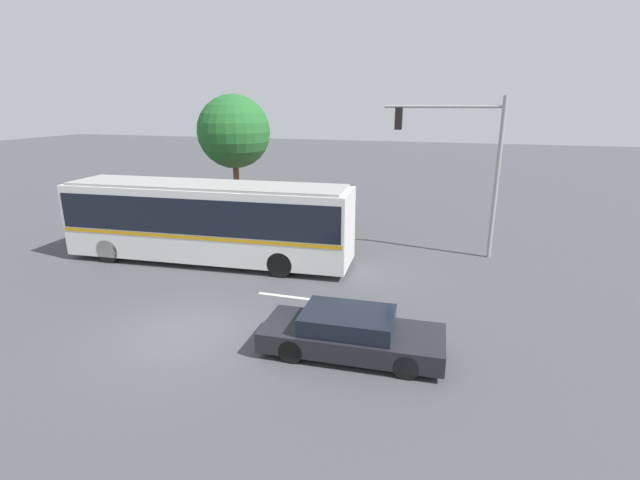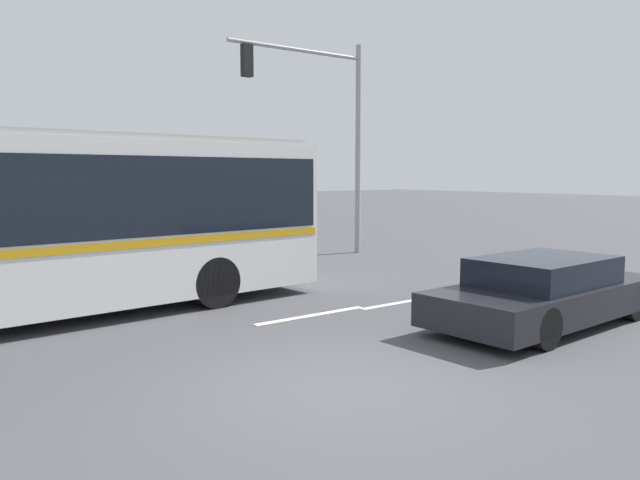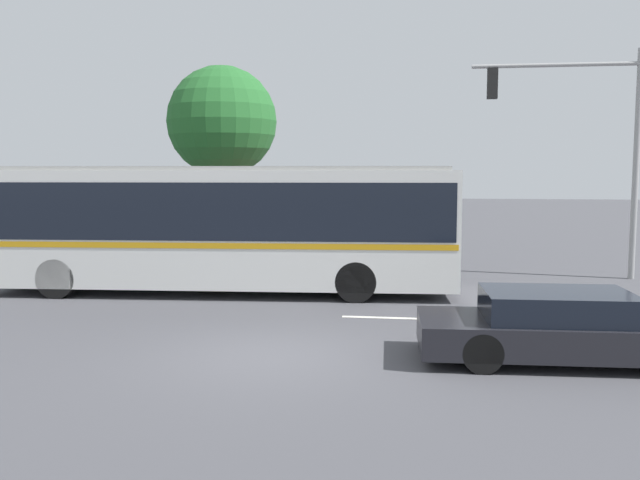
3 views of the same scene
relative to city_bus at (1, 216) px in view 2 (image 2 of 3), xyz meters
The scene contains 6 objects.
ground_plane 6.66m from the city_bus, 66.72° to the right, with size 140.00×140.00×0.00m, color #444449.
city_bus is the anchor object (origin of this frame).
sedan_foreground 9.35m from the city_bus, 37.04° to the right, with size 4.86×2.06×1.19m.
traffic_light_pole 11.11m from the city_bus, 21.09° to the left, with size 4.86×0.24×6.70m.
lane_stripe_near 7.64m from the city_bus, 21.97° to the right, with size 2.40×0.16×0.01m, color silver.
lane_stripe_mid 5.59m from the city_bus, 29.58° to the right, with size 2.40×0.16×0.01m, color silver.
Camera 2 is at (-4.56, -5.68, 2.59)m, focal length 34.78 mm.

